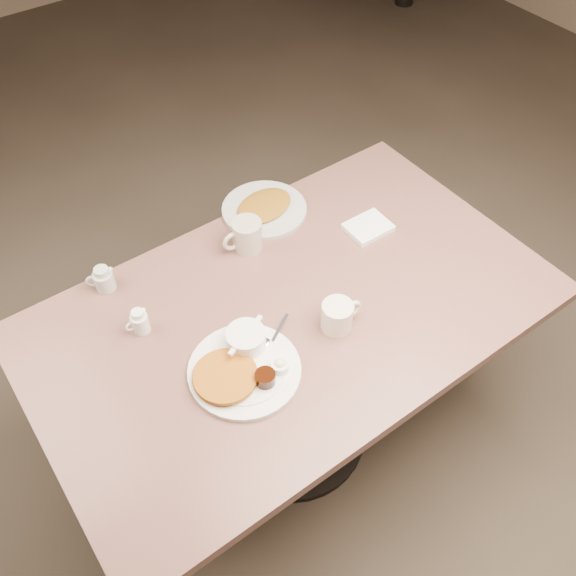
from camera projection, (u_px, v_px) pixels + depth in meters
room at (294, 113)px, 1.28m from camera, size 7.04×8.04×2.84m
diner_table at (292, 342)px, 1.90m from camera, size 1.50×0.90×0.75m
main_plate at (242, 364)px, 1.62m from camera, size 0.40×0.40×0.07m
coffee_mug_near at (338, 316)px, 1.70m from camera, size 0.13×0.10×0.09m
napkin at (368, 227)px, 1.98m from camera, size 0.14×0.11×0.02m
coffee_mug_far at (246, 235)px, 1.90m from camera, size 0.14×0.10×0.10m
creamer_left at (140, 322)px, 1.69m from camera, size 0.08×0.06×0.08m
creamer_right at (103, 279)px, 1.80m from camera, size 0.08×0.07×0.08m
hash_plate at (264, 208)px, 2.03m from camera, size 0.33×0.33×0.04m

